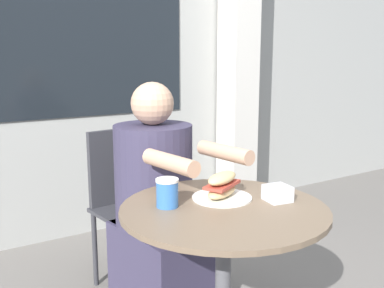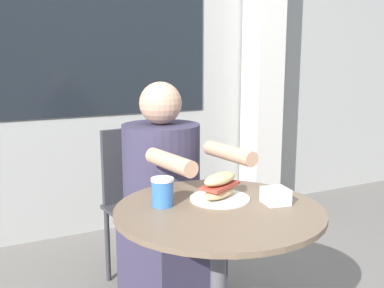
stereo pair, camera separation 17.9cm
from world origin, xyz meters
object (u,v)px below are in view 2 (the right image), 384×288
at_px(seated_diner, 166,216).
at_px(sandwich_on_plate, 220,189).
at_px(cafe_table, 218,256).
at_px(drink_cup, 163,192).
at_px(diner_chair, 138,191).

height_order(seated_diner, sandwich_on_plate, seated_diner).
bearing_deg(cafe_table, sandwich_on_plate, 58.08).
bearing_deg(drink_cup, seated_diner, 65.27).
distance_m(cafe_table, sandwich_on_plate, 0.25).
distance_m(diner_chair, seated_diner, 0.35).
height_order(cafe_table, sandwich_on_plate, sandwich_on_plate).
distance_m(diner_chair, drink_cup, 0.88).
xyz_separation_m(sandwich_on_plate, drink_cup, (-0.23, 0.03, 0.01)).
distance_m(diner_chair, sandwich_on_plate, 0.89).
relative_size(cafe_table, diner_chair, 0.89).
bearing_deg(diner_chair, seated_diner, 85.73).
height_order(cafe_table, drink_cup, drink_cup).
relative_size(diner_chair, drink_cup, 8.21).
bearing_deg(drink_cup, cafe_table, -33.35).
bearing_deg(sandwich_on_plate, diner_chair, 91.79).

